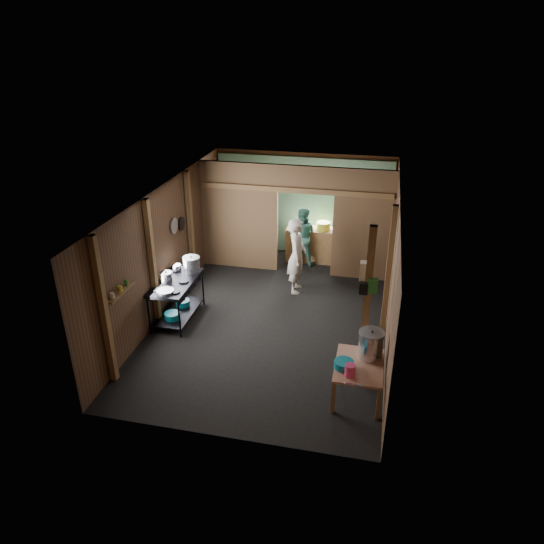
% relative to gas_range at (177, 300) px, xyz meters
% --- Properties ---
extents(floor, '(4.50, 7.00, 0.00)m').
position_rel_gas_range_xyz_m(floor, '(1.88, 0.51, -0.42)').
color(floor, black).
rests_on(floor, ground).
extents(ceiling, '(4.50, 7.00, 0.00)m').
position_rel_gas_range_xyz_m(ceiling, '(1.88, 0.51, 2.18)').
color(ceiling, '#3C3835').
rests_on(ceiling, ground).
extents(wall_back, '(4.50, 0.00, 2.60)m').
position_rel_gas_range_xyz_m(wall_back, '(1.88, 4.01, 0.88)').
color(wall_back, '#543421').
rests_on(wall_back, ground).
extents(wall_front, '(4.50, 0.00, 2.60)m').
position_rel_gas_range_xyz_m(wall_front, '(1.88, -2.99, 0.88)').
color(wall_front, '#543421').
rests_on(wall_front, ground).
extents(wall_left, '(0.00, 7.00, 2.60)m').
position_rel_gas_range_xyz_m(wall_left, '(-0.37, 0.51, 0.88)').
color(wall_left, '#543421').
rests_on(wall_left, ground).
extents(wall_right, '(0.00, 7.00, 2.60)m').
position_rel_gas_range_xyz_m(wall_right, '(4.13, 0.51, 0.88)').
color(wall_right, '#543421').
rests_on(wall_right, ground).
extents(partition_left, '(1.85, 0.10, 2.60)m').
position_rel_gas_range_xyz_m(partition_left, '(0.55, 2.71, 0.88)').
color(partition_left, brown).
rests_on(partition_left, floor).
extents(partition_right, '(1.35, 0.10, 2.60)m').
position_rel_gas_range_xyz_m(partition_right, '(3.46, 2.71, 0.88)').
color(partition_right, brown).
rests_on(partition_right, floor).
extents(partition_header, '(1.30, 0.10, 0.60)m').
position_rel_gas_range_xyz_m(partition_header, '(2.13, 2.71, 1.88)').
color(partition_header, brown).
rests_on(partition_header, wall_back).
extents(turquoise_panel, '(4.40, 0.06, 2.50)m').
position_rel_gas_range_xyz_m(turquoise_panel, '(1.88, 3.95, 0.83)').
color(turquoise_panel, '#70BDB7').
rests_on(turquoise_panel, wall_back).
extents(back_counter, '(1.20, 0.50, 0.85)m').
position_rel_gas_range_xyz_m(back_counter, '(2.18, 3.46, 0.00)').
color(back_counter, olive).
rests_on(back_counter, floor).
extents(wall_clock, '(0.20, 0.03, 0.20)m').
position_rel_gas_range_xyz_m(wall_clock, '(2.13, 3.91, 1.48)').
color(wall_clock, beige).
rests_on(wall_clock, wall_back).
extents(post_left_a, '(0.10, 0.12, 2.60)m').
position_rel_gas_range_xyz_m(post_left_a, '(-0.30, -2.09, 0.88)').
color(post_left_a, olive).
rests_on(post_left_a, floor).
extents(post_left_b, '(0.10, 0.12, 2.60)m').
position_rel_gas_range_xyz_m(post_left_b, '(-0.30, -0.29, 0.88)').
color(post_left_b, olive).
rests_on(post_left_b, floor).
extents(post_left_c, '(0.10, 0.12, 2.60)m').
position_rel_gas_range_xyz_m(post_left_c, '(-0.30, 1.71, 0.88)').
color(post_left_c, olive).
rests_on(post_left_c, floor).
extents(post_right, '(0.10, 0.12, 2.60)m').
position_rel_gas_range_xyz_m(post_right, '(4.06, 0.31, 0.88)').
color(post_right, olive).
rests_on(post_right, floor).
extents(post_free, '(0.12, 0.12, 2.60)m').
position_rel_gas_range_xyz_m(post_free, '(3.73, -0.79, 0.88)').
color(post_free, olive).
rests_on(post_free, floor).
extents(cross_beam, '(4.40, 0.12, 0.12)m').
position_rel_gas_range_xyz_m(cross_beam, '(1.88, 2.66, 1.63)').
color(cross_beam, olive).
rests_on(cross_beam, wall_left).
extents(pan_lid_big, '(0.03, 0.34, 0.34)m').
position_rel_gas_range_xyz_m(pan_lid_big, '(-0.33, 0.91, 1.23)').
color(pan_lid_big, gray).
rests_on(pan_lid_big, wall_left).
extents(pan_lid_small, '(0.03, 0.30, 0.30)m').
position_rel_gas_range_xyz_m(pan_lid_small, '(-0.33, 1.31, 1.13)').
color(pan_lid_small, black).
rests_on(pan_lid_small, wall_left).
extents(wall_shelf, '(0.14, 0.80, 0.03)m').
position_rel_gas_range_xyz_m(wall_shelf, '(-0.27, -1.59, 0.98)').
color(wall_shelf, olive).
rests_on(wall_shelf, wall_left).
extents(jar_white, '(0.07, 0.07, 0.10)m').
position_rel_gas_range_xyz_m(jar_white, '(-0.27, -1.84, 1.04)').
color(jar_white, beige).
rests_on(jar_white, wall_shelf).
extents(jar_yellow, '(0.08, 0.08, 0.10)m').
position_rel_gas_range_xyz_m(jar_yellow, '(-0.27, -1.59, 1.04)').
color(jar_yellow, gold).
rests_on(jar_yellow, wall_shelf).
extents(jar_green, '(0.06, 0.06, 0.10)m').
position_rel_gas_range_xyz_m(jar_green, '(-0.27, -1.37, 1.04)').
color(jar_green, '#26752C').
rests_on(jar_green, wall_shelf).
extents(bag_white, '(0.22, 0.15, 0.32)m').
position_rel_gas_range_xyz_m(bag_white, '(3.68, -0.71, 1.36)').
color(bag_white, beige).
rests_on(bag_white, post_free).
extents(bag_green, '(0.16, 0.12, 0.24)m').
position_rel_gas_range_xyz_m(bag_green, '(3.80, -0.85, 1.18)').
color(bag_green, '#26752C').
rests_on(bag_green, post_free).
extents(bag_black, '(0.14, 0.10, 0.20)m').
position_rel_gas_range_xyz_m(bag_black, '(3.66, -0.87, 1.13)').
color(bag_black, black).
rests_on(bag_black, post_free).
extents(gas_range, '(0.74, 1.44, 0.85)m').
position_rel_gas_range_xyz_m(gas_range, '(0.00, 0.00, 0.00)').
color(gas_range, black).
rests_on(gas_range, floor).
extents(prep_table, '(0.75, 1.03, 0.61)m').
position_rel_gas_range_xyz_m(prep_table, '(3.71, -1.65, -0.12)').
color(prep_table, '#A56C52').
rests_on(prep_table, floor).
extents(stove_pot_large, '(0.42, 0.42, 0.35)m').
position_rel_gas_range_xyz_m(stove_pot_large, '(0.17, 0.47, 0.58)').
color(stove_pot_large, silver).
rests_on(stove_pot_large, gas_range).
extents(stove_pot_med, '(0.26, 0.26, 0.21)m').
position_rel_gas_range_xyz_m(stove_pot_med, '(-0.17, -0.04, 0.51)').
color(stove_pot_med, silver).
rests_on(stove_pot_med, gas_range).
extents(stove_saucepan, '(0.19, 0.19, 0.11)m').
position_rel_gas_range_xyz_m(stove_saucepan, '(-0.17, 0.50, 0.48)').
color(stove_saucepan, silver).
rests_on(stove_saucepan, gas_range).
extents(frying_pan, '(0.52, 0.64, 0.07)m').
position_rel_gas_range_xyz_m(frying_pan, '(0.00, -0.49, 0.45)').
color(frying_pan, gray).
rests_on(frying_pan, gas_range).
extents(blue_tub_front, '(0.31, 0.31, 0.13)m').
position_rel_gas_range_xyz_m(blue_tub_front, '(0.00, -0.29, -0.20)').
color(blue_tub_front, '#0B6E80').
rests_on(blue_tub_front, gas_range).
extents(blue_tub_back, '(0.29, 0.29, 0.12)m').
position_rel_gas_range_xyz_m(blue_tub_back, '(0.00, 0.25, -0.20)').
color(blue_tub_back, '#0B6E80').
rests_on(blue_tub_back, gas_range).
extents(stock_pot, '(0.51, 0.51, 0.48)m').
position_rel_gas_range_xyz_m(stock_pot, '(3.86, -1.39, 0.40)').
color(stock_pot, silver).
rests_on(stock_pot, prep_table).
extents(wash_basin, '(0.40, 0.40, 0.11)m').
position_rel_gas_range_xyz_m(wash_basin, '(3.48, -1.77, 0.24)').
color(wash_basin, '#0B6E80').
rests_on(wash_basin, prep_table).
extents(pink_bucket, '(0.18, 0.18, 0.19)m').
position_rel_gas_range_xyz_m(pink_bucket, '(3.59, -1.96, 0.28)').
color(pink_bucket, '#CB3A68').
rests_on(pink_bucket, prep_table).
extents(knife, '(0.30, 0.04, 0.01)m').
position_rel_gas_range_xyz_m(knife, '(3.67, -2.17, 0.19)').
color(knife, silver).
rests_on(knife, prep_table).
extents(yellow_tub, '(0.34, 0.34, 0.19)m').
position_rel_gas_range_xyz_m(yellow_tub, '(2.48, 3.46, 0.52)').
color(yellow_tub, gold).
rests_on(yellow_tub, back_counter).
extents(cook, '(0.46, 0.65, 1.70)m').
position_rel_gas_range_xyz_m(cook, '(2.12, 1.73, 0.42)').
color(cook, beige).
rests_on(cook, floor).
extents(worker_back, '(0.73, 0.57, 1.48)m').
position_rel_gas_range_xyz_m(worker_back, '(2.00, 3.18, 0.31)').
color(worker_back, '#408071').
rests_on(worker_back, floor).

